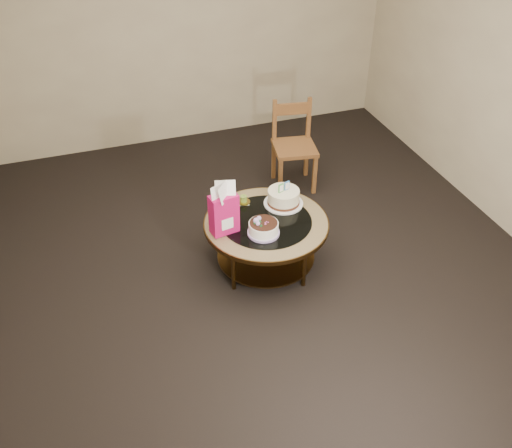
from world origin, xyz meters
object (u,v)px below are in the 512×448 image
object	(u,v)px
coffee_table	(266,229)
dining_chair	(294,145)
cream_cake	(284,198)
gift_bag	(224,209)
decorated_cake	(263,229)

from	to	relation	value
coffee_table	dining_chair	distance (m)	1.32
cream_cake	gift_bag	bearing A→B (deg)	-179.25
dining_chair	gift_bag	bearing A→B (deg)	-123.13
gift_bag	dining_chair	xyz separation A→B (m)	(1.05, 1.14, -0.23)
gift_bag	dining_chair	bearing A→B (deg)	37.29
gift_bag	cream_cake	bearing A→B (deg)	9.08
coffee_table	cream_cake	bearing A→B (deg)	39.58
coffee_table	gift_bag	bearing A→B (deg)	-176.82
coffee_table	decorated_cake	world-z (taller)	decorated_cake
decorated_cake	dining_chair	world-z (taller)	dining_chair
decorated_cake	cream_cake	world-z (taller)	cream_cake
dining_chair	coffee_table	bearing A→B (deg)	-112.25
cream_cake	dining_chair	distance (m)	1.06
dining_chair	cream_cake	bearing A→B (deg)	-107.35
cream_cake	gift_bag	world-z (taller)	gift_bag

